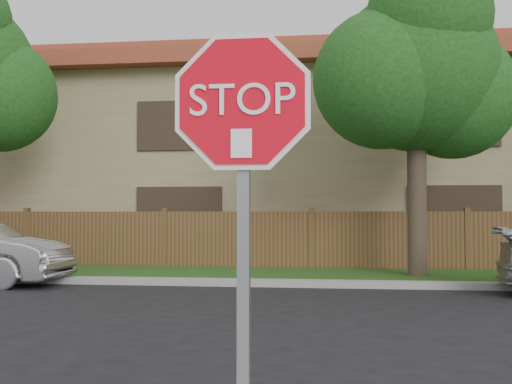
# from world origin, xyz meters

# --- Properties ---
(far_curb) EXTENTS (70.00, 0.30, 0.15)m
(far_curb) POSITION_xyz_m (0.00, 8.15, 0.07)
(far_curb) COLOR gray
(far_curb) RESTS_ON ground
(grass_strip) EXTENTS (70.00, 3.00, 0.12)m
(grass_strip) POSITION_xyz_m (0.00, 9.80, 0.06)
(grass_strip) COLOR #1E4714
(grass_strip) RESTS_ON ground
(fence) EXTENTS (70.00, 0.12, 1.60)m
(fence) POSITION_xyz_m (0.00, 11.40, 0.80)
(fence) COLOR #52301D
(fence) RESTS_ON ground
(apartment_building) EXTENTS (35.20, 9.20, 7.20)m
(apartment_building) POSITION_xyz_m (0.00, 17.00, 3.53)
(apartment_building) COLOR #8D7C57
(apartment_building) RESTS_ON ground
(tree_mid) EXTENTS (4.80, 3.90, 7.35)m
(tree_mid) POSITION_xyz_m (2.52, 9.57, 4.87)
(tree_mid) COLOR #382B21
(tree_mid) RESTS_ON ground
(stop_sign) EXTENTS (1.01, 0.13, 2.55)m
(stop_sign) POSITION_xyz_m (0.01, -1.48, 1.83)
(stop_sign) COLOR gray
(stop_sign) RESTS_ON sidewalk_near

